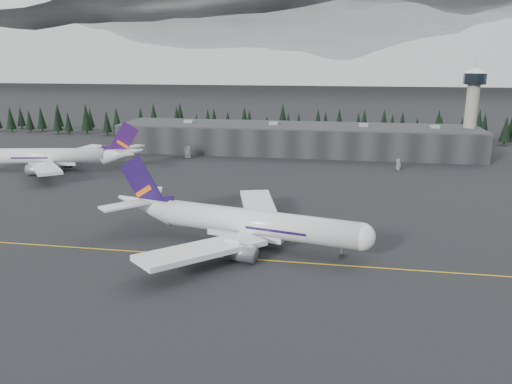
% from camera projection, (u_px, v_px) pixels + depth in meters
% --- Properties ---
extents(ground, '(1400.00, 1400.00, 0.00)m').
position_uv_depth(ground, '(240.00, 255.00, 109.12)').
color(ground, black).
rests_on(ground, ground).
extents(taxiline, '(400.00, 0.40, 0.02)m').
position_uv_depth(taxiline, '(239.00, 258.00, 107.22)').
color(taxiline, gold).
rests_on(taxiline, ground).
extents(terminal, '(160.00, 30.00, 12.60)m').
position_uv_depth(terminal, '(295.00, 139.00, 226.44)').
color(terminal, black).
rests_on(terminal, ground).
extents(control_tower, '(10.00, 10.00, 37.70)m').
position_uv_depth(control_tower, '(472.00, 102.00, 212.51)').
color(control_tower, gray).
rests_on(control_tower, ground).
extents(treeline, '(360.00, 20.00, 15.00)m').
position_uv_depth(treeline, '(302.00, 126.00, 261.33)').
color(treeline, black).
rests_on(treeline, ground).
extents(mountain_ridge, '(4400.00, 900.00, 420.00)m').
position_uv_depth(mountain_ridge, '(334.00, 78.00, 1060.71)').
color(mountain_ridge, white).
rests_on(mountain_ridge, ground).
extents(jet_main, '(63.95, 58.42, 19.04)m').
position_uv_depth(jet_main, '(236.00, 221.00, 114.87)').
color(jet_main, silver).
rests_on(jet_main, ground).
extents(jet_parked, '(63.07, 57.72, 18.70)m').
position_uv_depth(jet_parked, '(60.00, 156.00, 191.19)').
color(jet_parked, silver).
rests_on(jet_parked, ground).
extents(gse_vehicle_a, '(3.78, 5.84, 1.50)m').
position_uv_depth(gse_vehicle_a, '(188.00, 157.00, 214.18)').
color(gse_vehicle_a, silver).
rests_on(gse_vehicle_a, ground).
extents(gse_vehicle_b, '(4.84, 3.36, 1.53)m').
position_uv_depth(gse_vehicle_b, '(398.00, 168.00, 191.71)').
color(gse_vehicle_b, silver).
rests_on(gse_vehicle_b, ground).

